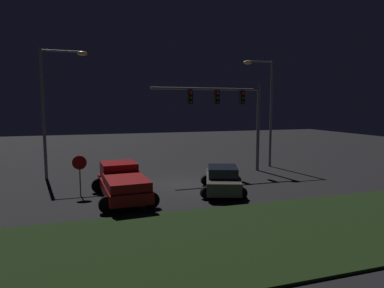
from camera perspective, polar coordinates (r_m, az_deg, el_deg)
The scene contains 8 objects.
ground_plane at distance 21.13m, azimuth -1.77°, elevation -6.84°, with size 80.00×80.00×0.00m, color black.
grass_median at distance 13.08m, azimuth 9.46°, elevation -15.27°, with size 21.71×6.98×0.10m, color black.
pickup_truck at distance 17.91m, azimuth -11.96°, elevation -6.15°, with size 3.10×5.52×1.80m.
car_sedan at distance 19.06m, azimuth 5.24°, elevation -6.06°, with size 3.39×4.75×1.51m.
traffic_signal_gantry at distance 24.38m, azimuth 6.34°, elevation 6.52°, with size 8.32×0.56×6.50m.
street_lamp_left at distance 24.01m, azimuth -22.89°, elevation 7.35°, with size 3.03×0.44×8.65m.
street_lamp_right at distance 27.18m, azimuth 12.57°, elevation 7.28°, with size 2.62×0.44×8.48m.
stop_sign at distance 18.97m, azimuth -18.77°, elevation -3.91°, with size 0.76×0.08×2.23m.
Camera 1 is at (-5.60, -19.78, 4.89)m, focal length 31.00 mm.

